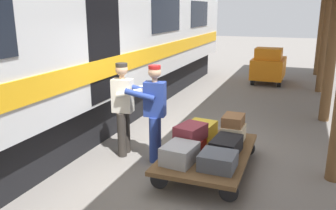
% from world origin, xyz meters
% --- Properties ---
extents(ground_plane, '(60.00, 60.00, 0.00)m').
position_xyz_m(ground_plane, '(0.00, 0.00, 0.00)').
color(ground_plane, slate).
extents(train_car, '(3.02, 17.94, 4.00)m').
position_xyz_m(train_car, '(3.43, -0.00, 2.06)').
color(train_car, silver).
rests_on(train_car, ground_plane).
extents(luggage_cart, '(1.33, 2.17, 0.35)m').
position_xyz_m(luggage_cart, '(-0.16, 0.37, 0.30)').
color(luggage_cart, brown).
rests_on(luggage_cart, ground_plane).
extents(suitcase_black_hardshell, '(0.46, 0.65, 0.26)m').
position_xyz_m(suitcase_black_hardshell, '(-0.46, 0.37, 0.47)').
color(suitcase_black_hardshell, black).
rests_on(suitcase_black_hardshell, luggage_cart).
extents(suitcase_gray_aluminum, '(0.51, 0.61, 0.28)m').
position_xyz_m(suitcase_gray_aluminum, '(0.14, 0.97, 0.49)').
color(suitcase_gray_aluminum, '#9EA0A5').
rests_on(suitcase_gray_aluminum, luggage_cart).
extents(suitcase_slate_roller, '(0.53, 0.50, 0.24)m').
position_xyz_m(suitcase_slate_roller, '(-0.46, 0.97, 0.47)').
color(suitcase_slate_roller, '#4C515B').
rests_on(suitcase_slate_roller, luggage_cart).
extents(suitcase_red_plastic, '(0.40, 0.55, 0.16)m').
position_xyz_m(suitcase_red_plastic, '(0.14, 0.37, 0.43)').
color(suitcase_red_plastic, '#AD231E').
rests_on(suitcase_red_plastic, luggage_cart).
extents(suitcase_yellow_case, '(0.53, 0.57, 0.27)m').
position_xyz_m(suitcase_yellow_case, '(0.14, -0.23, 0.48)').
color(suitcase_yellow_case, gold).
rests_on(suitcase_yellow_case, luggage_cart).
extents(suitcase_cream_canvas, '(0.39, 0.47, 0.28)m').
position_xyz_m(suitcase_cream_canvas, '(-0.46, -0.23, 0.49)').
color(suitcase_cream_canvas, beige).
rests_on(suitcase_cream_canvas, luggage_cart).
extents(suitcase_burgundy_valise, '(0.50, 0.60, 0.25)m').
position_xyz_m(suitcase_burgundy_valise, '(0.15, 0.38, 0.63)').
color(suitcase_burgundy_valise, maroon).
rests_on(suitcase_burgundy_valise, suitcase_red_plastic).
extents(suitcase_brown_leather, '(0.35, 0.47, 0.18)m').
position_xyz_m(suitcase_brown_leather, '(-0.44, -0.25, 0.72)').
color(suitcase_brown_leather, brown).
rests_on(suitcase_brown_leather, suitcase_cream_canvas).
extents(porter_in_overalls, '(0.70, 0.49, 1.70)m').
position_xyz_m(porter_in_overalls, '(0.85, 0.29, 0.93)').
color(porter_in_overalls, navy).
rests_on(porter_in_overalls, ground_plane).
extents(porter_by_door, '(0.70, 0.48, 1.70)m').
position_xyz_m(porter_by_door, '(1.44, 0.26, 0.93)').
color(porter_by_door, '#332D28').
rests_on(porter_by_door, ground_plane).
extents(baggage_tug, '(1.15, 1.73, 1.30)m').
position_xyz_m(baggage_tug, '(-0.38, -7.40, 0.63)').
color(baggage_tug, orange).
rests_on(baggage_tug, ground_plane).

